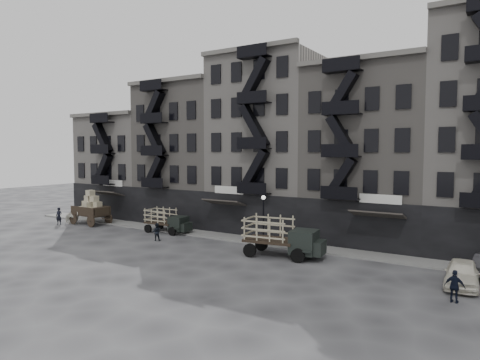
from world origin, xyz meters
The scene contains 15 objects.
ground centered at (0.00, 0.00, 0.00)m, with size 140.00×140.00×0.00m, color #38383A.
sidewalk centered at (0.00, 3.75, 0.07)m, with size 55.00×2.50×0.15m, color slate.
building_west centered at (-20.00, 9.83, 6.00)m, with size 10.00×11.35×13.20m.
building_midwest centered at (-10.00, 9.83, 7.50)m, with size 10.00×11.35×16.20m.
building_center centered at (0.00, 9.82, 8.50)m, with size 10.00×11.35×18.20m.
building_mideast centered at (10.00, 9.83, 7.50)m, with size 10.00×11.35×16.20m.
lamp_post centered at (3.00, 2.60, 2.78)m, with size 0.36×0.36×4.28m.
horse centered at (-19.69, 0.68, 0.80)m, with size 0.86×1.89×1.60m, color silver.
wagon centered at (-18.12, 1.78, 2.10)m, with size 4.48×2.58×3.69m.
stake_truck_west centered at (-7.74, 2.61, 1.36)m, with size 4.83×2.18×2.38m.
stake_truck_east centered at (5.95, 0.10, 1.72)m, with size 6.23×3.07×3.02m.
car_east centered at (18.17, -0.50, 0.78)m, with size 1.83×4.56×1.55m, color silver.
pedestrian_west centered at (-20.69, -0.23, 0.93)m, with size 0.68×0.45×1.86m, color black.
pedestrian_mid centered at (-6.03, -0.67, 0.79)m, with size 0.77×0.60×1.59m, color black.
policeman centered at (18.11, -3.79, 0.87)m, with size 1.03×0.43×1.75m, color black.
Camera 1 is at (20.29, -28.50, 8.05)m, focal length 32.00 mm.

